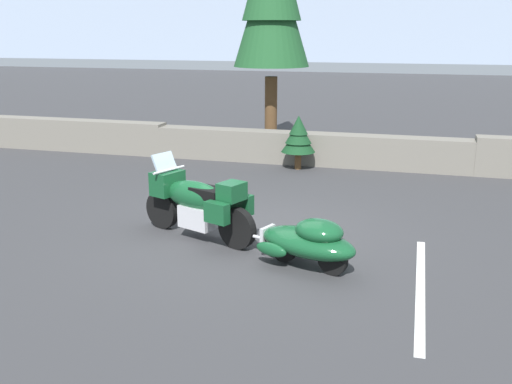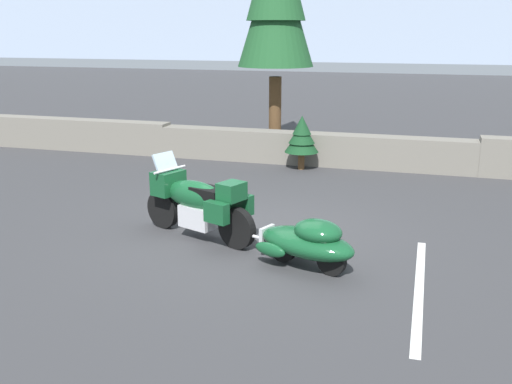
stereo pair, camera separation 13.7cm
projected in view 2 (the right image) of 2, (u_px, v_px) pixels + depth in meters
name	position (u px, v px, depth m)	size (l,w,h in m)	color
ground_plane	(248.00, 232.00, 9.89)	(80.00, 80.00, 0.00)	#38383A
stone_guard_wall	(312.00, 148.00, 14.82)	(24.00, 0.60, 0.92)	slate
distant_ridgeline	(419.00, 1.00, 96.01)	(240.00, 80.00, 16.00)	#99A8BF
touring_motorcycle	(197.00, 201.00, 9.51)	(2.20, 1.24, 1.33)	black
car_shaped_trailer	(307.00, 241.00, 8.30)	(2.18, 1.20, 0.76)	black
pine_sapling_near	(302.00, 136.00, 14.20)	(0.83, 0.83, 1.33)	brown
parking_stripe_marker	(419.00, 288.00, 7.73)	(0.12, 3.60, 0.01)	silver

